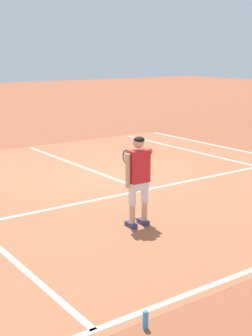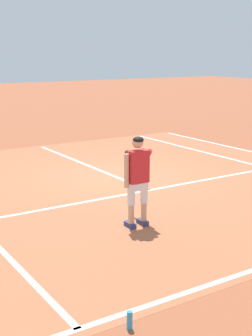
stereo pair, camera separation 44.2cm
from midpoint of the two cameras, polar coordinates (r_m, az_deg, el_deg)
ground_plane at (r=12.72m, az=-0.39°, el=-1.00°), size 80.00×80.00×0.00m
court_inner_surface at (r=12.27m, az=1.01°, el=-1.54°), size 10.98×11.17×0.00m
line_service at (r=11.47m, az=3.82°, el=-2.64°), size 8.23×0.10×0.01m
line_centre_service at (r=14.08m, az=-3.92°, el=0.41°), size 0.10×6.40×0.01m
line_singles_right at (r=14.88m, az=14.32°, el=0.73°), size 0.10×10.77×0.01m
tennis_player at (r=8.87m, az=2.77°, el=-0.86°), size 0.64×1.11×1.71m
tennis_ball_near_feet at (r=10.54m, az=3.39°, el=-3.93°), size 0.07×0.07×0.07m
water_bottle at (r=5.96m, az=2.66°, el=-17.56°), size 0.07×0.07×0.23m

